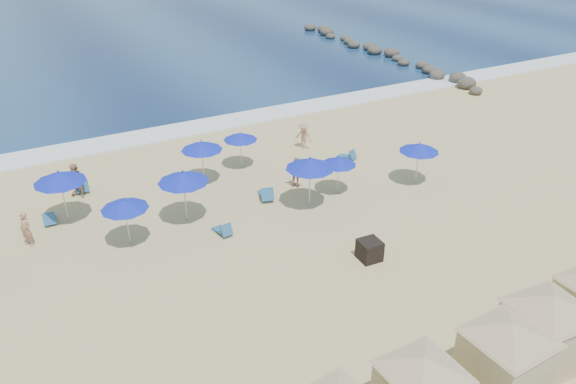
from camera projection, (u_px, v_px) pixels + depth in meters
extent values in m
plane|color=tan|center=(276.00, 255.00, 23.83)|extent=(160.00, 160.00, 0.00)
cube|color=#0E2450|center=(64.00, 23.00, 66.56)|extent=(160.00, 80.00, 0.06)
cube|color=white|center=(165.00, 133.00, 35.86)|extent=(160.00, 2.50, 0.08)
ellipsoid|color=#332E2A|center=(476.00, 91.00, 42.84)|extent=(1.00, 1.00, 0.65)
ellipsoid|color=#332E2A|center=(467.00, 83.00, 44.15)|extent=(1.48, 1.48, 0.96)
ellipsoid|color=#332E2A|center=(458.00, 78.00, 45.52)|extent=(1.40, 1.40, 0.91)
ellipsoid|color=#332E2A|center=(437.00, 75.00, 46.35)|extent=(1.32, 1.32, 0.86)
ellipsoid|color=#332E2A|center=(429.00, 70.00, 47.72)|extent=(1.24, 1.24, 0.81)
ellipsoid|color=#332E2A|center=(422.00, 65.00, 49.10)|extent=(1.16, 1.16, 0.75)
ellipsoid|color=#332E2A|center=(404.00, 63.00, 49.93)|extent=(1.08, 1.08, 0.70)
ellipsoid|color=#332E2A|center=(397.00, 58.00, 51.30)|extent=(1.00, 1.00, 0.65)
ellipsoid|color=#332E2A|center=(392.00, 53.00, 52.61)|extent=(1.48, 1.48, 0.96)
ellipsoid|color=#332E2A|center=(375.00, 50.00, 53.43)|extent=(1.40, 1.40, 0.91)
ellipsoid|color=#332E2A|center=(370.00, 47.00, 54.81)|extent=(1.32, 1.32, 0.86)
ellipsoid|color=#332E2A|center=(354.00, 45.00, 55.63)|extent=(1.24, 1.24, 0.81)
ellipsoid|color=#332E2A|center=(349.00, 41.00, 57.01)|extent=(1.16, 1.16, 0.75)
ellipsoid|color=#332E2A|center=(345.00, 38.00, 58.39)|extent=(1.08, 1.08, 0.70)
ellipsoid|color=#332E2A|center=(331.00, 36.00, 59.21)|extent=(1.00, 1.00, 0.65)
ellipsoid|color=#332E2A|center=(327.00, 32.00, 60.52)|extent=(1.48, 1.48, 0.96)
ellipsoid|color=#332E2A|center=(324.00, 29.00, 61.89)|extent=(1.40, 1.40, 0.91)
ellipsoid|color=#332E2A|center=(310.00, 28.00, 62.72)|extent=(1.32, 1.32, 0.86)
cube|color=black|center=(370.00, 250.00, 23.35)|extent=(0.92, 0.92, 0.88)
cube|color=tan|center=(423.00, 371.00, 15.40)|extent=(2.09, 2.09, 0.08)
pyramid|color=tan|center=(425.00, 358.00, 15.17)|extent=(4.29, 4.29, 0.49)
cube|color=beige|center=(503.00, 363.00, 16.90)|extent=(2.18, 2.18, 2.08)
cube|color=tan|center=(509.00, 337.00, 16.41)|extent=(2.29, 2.29, 0.08)
pyramid|color=tan|center=(513.00, 323.00, 16.17)|extent=(4.55, 4.55, 0.52)
cube|color=beige|center=(544.00, 336.00, 17.92)|extent=(2.27, 2.27, 2.13)
cube|color=tan|center=(551.00, 310.00, 17.42)|extent=(2.38, 2.38, 0.09)
pyramid|color=tan|center=(555.00, 296.00, 17.17)|extent=(4.66, 4.66, 0.53)
cylinder|color=#A5A8AD|center=(64.00, 201.00, 25.77)|extent=(0.06, 0.06, 2.12)
cone|color=#1021B5|center=(59.00, 177.00, 25.19)|extent=(2.34, 2.34, 0.50)
sphere|color=#1021B5|center=(58.00, 171.00, 25.04)|extent=(0.09, 0.09, 0.09)
cylinder|color=#A5A8AD|center=(128.00, 226.00, 24.12)|extent=(0.05, 0.05, 1.84)
cone|color=#1021B5|center=(124.00, 204.00, 23.61)|extent=(2.03, 2.03, 0.44)
sphere|color=#1021B5|center=(123.00, 199.00, 23.48)|extent=(0.08, 0.08, 0.08)
cylinder|color=#A5A8AD|center=(185.00, 201.00, 25.81)|extent=(0.06, 0.06, 2.10)
cone|color=#1021B5|center=(183.00, 177.00, 25.23)|extent=(2.32, 2.32, 0.50)
sphere|color=#1021B5|center=(182.00, 171.00, 25.08)|extent=(0.09, 0.09, 0.09)
cylinder|color=#A5A8AD|center=(203.00, 166.00, 29.33)|extent=(0.05, 0.05, 1.95)
cone|color=#1021B5|center=(202.00, 146.00, 28.79)|extent=(2.16, 2.16, 0.46)
sphere|color=#1021B5|center=(201.00, 141.00, 28.66)|extent=(0.08, 0.08, 0.08)
cylinder|color=#A5A8AD|center=(310.00, 187.00, 27.03)|extent=(0.06, 0.06, 2.12)
cone|color=#1021B5|center=(310.00, 163.00, 26.44)|extent=(2.35, 2.35, 0.50)
sphere|color=#1021B5|center=(310.00, 157.00, 26.29)|extent=(0.09, 0.09, 0.09)
cylinder|color=#A5A8AD|center=(241.00, 153.00, 31.10)|extent=(0.04, 0.04, 1.70)
cone|color=#1021B5|center=(240.00, 136.00, 30.62)|extent=(1.88, 1.88, 0.40)
sphere|color=#1021B5|center=(240.00, 132.00, 30.51)|extent=(0.07, 0.07, 0.07)
cylinder|color=#A5A8AD|center=(338.00, 178.00, 28.41)|extent=(0.04, 0.04, 1.64)
cone|color=#1021B5|center=(339.00, 161.00, 27.96)|extent=(1.81, 1.81, 0.39)
sphere|color=#1021B5|center=(339.00, 157.00, 27.85)|extent=(0.07, 0.07, 0.07)
cylinder|color=#A5A8AD|center=(417.00, 167.00, 29.33)|extent=(0.05, 0.05, 1.87)
cone|color=#1021B5|center=(419.00, 147.00, 28.81)|extent=(2.07, 2.07, 0.44)
sphere|color=#1021B5|center=(420.00, 143.00, 28.68)|extent=(0.08, 0.08, 0.08)
cube|color=#265B8C|center=(49.00, 218.00, 26.20)|extent=(0.58, 1.17, 0.32)
cube|color=#265B8C|center=(49.00, 219.00, 25.71)|extent=(0.55, 0.34, 0.56)
cube|color=#265B8C|center=(82.00, 186.00, 29.04)|extent=(0.69, 1.34, 0.36)
cube|color=#265B8C|center=(82.00, 186.00, 28.48)|extent=(0.64, 0.39, 0.64)
cube|color=#265B8C|center=(222.00, 230.00, 25.32)|extent=(0.66, 1.16, 0.30)
cube|color=#265B8C|center=(227.00, 230.00, 24.89)|extent=(0.55, 0.37, 0.53)
cube|color=#265B8C|center=(266.00, 194.00, 28.28)|extent=(0.97, 1.45, 0.37)
cube|color=#265B8C|center=(268.00, 194.00, 27.68)|extent=(0.70, 0.52, 0.64)
cube|color=#265B8C|center=(346.00, 156.00, 32.47)|extent=(0.89, 1.18, 0.29)
cube|color=#265B8C|center=(353.00, 155.00, 32.12)|extent=(0.58, 0.47, 0.52)
imported|color=tan|center=(26.00, 229.00, 24.11)|extent=(0.67, 0.71, 1.62)
imported|color=tan|center=(76.00, 181.00, 27.91)|extent=(1.10, 1.12, 1.82)
imported|color=tan|center=(296.00, 172.00, 28.98)|extent=(0.97, 0.98, 1.66)
imported|color=tan|center=(303.00, 136.00, 33.44)|extent=(1.05, 1.19, 1.60)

